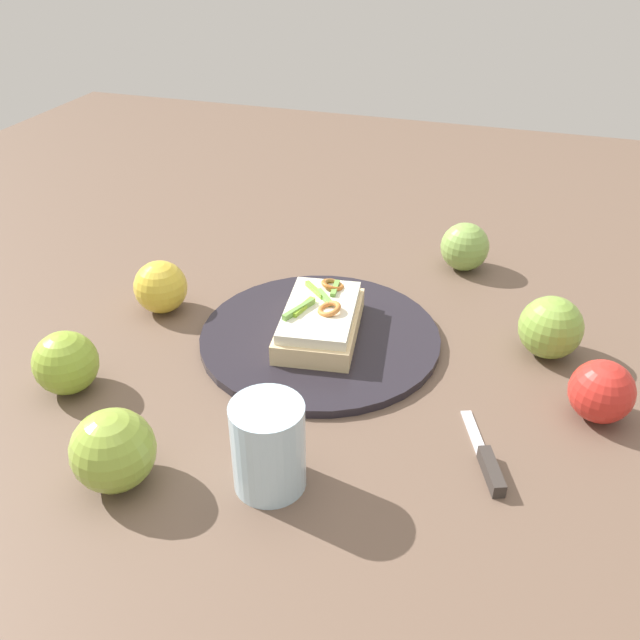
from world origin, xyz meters
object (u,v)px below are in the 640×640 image
(apple_0, at_px, (161,287))
(drinking_glass, at_px, (268,446))
(sandwich, at_px, (320,320))
(apple_5, at_px, (66,363))
(apple_1, at_px, (113,450))
(knife, at_px, (487,462))
(plate, at_px, (320,337))
(apple_3, at_px, (602,391))
(apple_2, at_px, (465,247))
(apple_4, at_px, (551,327))

(apple_0, xyz_separation_m, drinking_glass, (0.26, -0.25, 0.01))
(sandwich, distance_m, apple_5, 0.30)
(apple_1, relative_size, knife, 0.67)
(plate, distance_m, sandwich, 0.03)
(plate, xyz_separation_m, apple_5, (-0.24, -0.18, 0.03))
(sandwich, relative_size, apple_0, 2.34)
(apple_3, relative_size, apple_5, 0.95)
(knife, bearing_deg, sandwich, 32.76)
(knife, bearing_deg, apple_5, 70.79)
(sandwich, height_order, drinking_glass, drinking_glass)
(sandwich, distance_m, apple_2, 0.29)
(apple_5, distance_m, knife, 0.47)
(apple_5, bearing_deg, sandwich, 36.80)
(apple_0, bearing_deg, apple_1, -68.74)
(apple_4, height_order, apple_5, apple_4)
(plate, relative_size, drinking_glass, 3.23)
(plate, bearing_deg, apple_5, -143.35)
(apple_0, bearing_deg, apple_2, 33.31)
(apple_2, xyz_separation_m, apple_5, (-0.39, -0.43, 0.00))
(apple_5, bearing_deg, knife, 2.38)
(apple_0, bearing_deg, apple_3, -5.55)
(plate, height_order, apple_0, apple_0)
(apple_2, bearing_deg, drinking_glass, -103.36)
(plate, relative_size, apple_2, 4.22)
(sandwich, height_order, knife, sandwich)
(apple_1, distance_m, drinking_glass, 0.15)
(apple_1, height_order, apple_2, apple_1)
(plate, bearing_deg, knife, -35.50)
(drinking_glass, bearing_deg, apple_0, 135.28)
(sandwich, xyz_separation_m, apple_1, (-0.11, -0.29, 0.01))
(apple_0, height_order, drinking_glass, drinking_glass)
(apple_2, distance_m, knife, 0.42)
(apple_5, distance_m, drinking_glass, 0.28)
(apple_5, relative_size, drinking_glass, 0.77)
(plate, distance_m, drinking_glass, 0.25)
(apple_1, distance_m, apple_4, 0.52)
(apple_1, distance_m, knife, 0.36)
(apple_0, distance_m, apple_2, 0.45)
(plate, xyz_separation_m, apple_2, (0.15, 0.25, 0.03))
(apple_2, height_order, apple_3, apple_2)
(apple_2, height_order, apple_4, apple_4)
(apple_0, relative_size, apple_4, 0.93)
(apple_1, relative_size, apple_5, 1.11)
(sandwich, xyz_separation_m, apple_4, (0.27, 0.06, 0.01))
(apple_4, bearing_deg, knife, -102.62)
(apple_2, distance_m, apple_5, 0.58)
(apple_2, relative_size, apple_5, 0.99)
(apple_5, bearing_deg, apple_4, 24.72)
(apple_0, height_order, apple_2, same)
(plate, distance_m, apple_5, 0.30)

